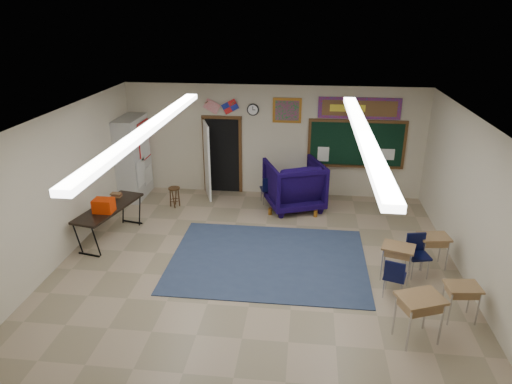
# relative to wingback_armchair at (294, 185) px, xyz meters

# --- Properties ---
(floor) EXTENTS (9.00, 9.00, 0.00)m
(floor) POSITION_rel_wingback_armchair_xyz_m (-0.62, -3.56, -0.63)
(floor) COLOR gray
(floor) RESTS_ON ground
(back_wall) EXTENTS (8.00, 0.04, 3.00)m
(back_wall) POSITION_rel_wingback_armchair_xyz_m (-0.62, 0.94, 0.87)
(back_wall) COLOR beige
(back_wall) RESTS_ON floor
(left_wall) EXTENTS (0.04, 9.00, 3.00)m
(left_wall) POSITION_rel_wingback_armchair_xyz_m (-4.62, -3.56, 0.87)
(left_wall) COLOR beige
(left_wall) RESTS_ON floor
(right_wall) EXTENTS (0.04, 9.00, 3.00)m
(right_wall) POSITION_rel_wingback_armchair_xyz_m (3.38, -3.56, 0.87)
(right_wall) COLOR beige
(right_wall) RESTS_ON floor
(ceiling) EXTENTS (8.00, 9.00, 0.04)m
(ceiling) POSITION_rel_wingback_armchair_xyz_m (-0.62, -3.56, 2.37)
(ceiling) COLOR silver
(ceiling) RESTS_ON back_wall
(area_rug) EXTENTS (4.00, 3.00, 0.02)m
(area_rug) POSITION_rel_wingback_armchair_xyz_m (-0.42, -2.76, -0.62)
(area_rug) COLOR #2E3B58
(area_rug) RESTS_ON floor
(fluorescent_strips) EXTENTS (3.86, 6.00, 0.10)m
(fluorescent_strips) POSITION_rel_wingback_armchair_xyz_m (-0.62, -3.56, 2.31)
(fluorescent_strips) COLOR white
(fluorescent_strips) RESTS_ON ceiling
(doorway) EXTENTS (1.10, 0.89, 2.16)m
(doorway) POSITION_rel_wingback_armchair_xyz_m (-2.12, 0.79, 0.43)
(doorway) COLOR black
(doorway) RESTS_ON back_wall
(chalkboard) EXTENTS (2.55, 0.14, 1.30)m
(chalkboard) POSITION_rel_wingback_armchair_xyz_m (1.58, 0.90, 0.84)
(chalkboard) COLOR #4F3016
(chalkboard) RESTS_ON back_wall
(bulletin_board) EXTENTS (2.10, 0.05, 0.55)m
(bulletin_board) POSITION_rel_wingback_armchair_xyz_m (1.58, 0.90, 1.82)
(bulletin_board) COLOR #B40F1F
(bulletin_board) RESTS_ON back_wall
(framed_art_print) EXTENTS (0.75, 0.05, 0.65)m
(framed_art_print) POSITION_rel_wingback_armchair_xyz_m (-0.27, 0.90, 1.72)
(framed_art_print) COLOR #A0641F
(framed_art_print) RESTS_ON back_wall
(wall_clock) EXTENTS (0.32, 0.05, 0.32)m
(wall_clock) POSITION_rel_wingback_armchair_xyz_m (-1.17, 0.90, 1.72)
(wall_clock) COLOR black
(wall_clock) RESTS_ON back_wall
(wall_flags) EXTENTS (1.16, 0.06, 0.70)m
(wall_flags) POSITION_rel_wingback_armchair_xyz_m (-2.02, 0.88, 1.85)
(wall_flags) COLOR red
(wall_flags) RESTS_ON back_wall
(storage_cabinet) EXTENTS (0.59, 1.25, 2.20)m
(storage_cabinet) POSITION_rel_wingback_armchair_xyz_m (-4.33, 0.29, 0.47)
(storage_cabinet) COLOR #B0B0AC
(storage_cabinet) RESTS_ON floor
(wingback_armchair) EXTENTS (1.74, 1.76, 1.25)m
(wingback_armchair) POSITION_rel_wingback_armchair_xyz_m (0.00, 0.00, 0.00)
(wingback_armchair) COLOR black
(wingback_armchair) RESTS_ON floor
(student_chair_reading) EXTENTS (0.48, 0.48, 0.76)m
(student_chair_reading) POSITION_rel_wingback_armchair_xyz_m (-0.70, 0.21, -0.25)
(student_chair_reading) COLOR black
(student_chair_reading) RESTS_ON floor
(student_chair_desk_a) EXTENTS (0.49, 0.49, 0.78)m
(student_chair_desk_a) POSITION_rel_wingback_armchair_xyz_m (1.93, -3.75, -0.24)
(student_chair_desk_a) COLOR black
(student_chair_desk_a) RESTS_ON floor
(student_chair_desk_b) EXTENTS (0.50, 0.50, 0.83)m
(student_chair_desk_b) POSITION_rel_wingback_armchair_xyz_m (2.49, -3.01, -0.21)
(student_chair_desk_b) COLOR black
(student_chair_desk_b) RESTS_ON floor
(student_desk_front_left) EXTENTS (0.69, 0.59, 0.70)m
(student_desk_front_left) POSITION_rel_wingback_armchair_xyz_m (2.07, -3.17, -0.23)
(student_desk_front_left) COLOR #9E7A49
(student_desk_front_left) RESTS_ON floor
(student_desk_front_right) EXTENTS (0.63, 0.51, 0.69)m
(student_desk_front_right) POSITION_rel_wingback_armchair_xyz_m (2.84, -2.64, -0.24)
(student_desk_front_right) COLOR #9E7A49
(student_desk_front_right) RESTS_ON floor
(student_desk_back_left) EXTENTS (0.80, 0.71, 0.80)m
(student_desk_back_left) POSITION_rel_wingback_armchair_xyz_m (2.09, -4.92, -0.18)
(student_desk_back_left) COLOR #9E7A49
(student_desk_back_left) RESTS_ON floor
(student_desk_back_right) EXTENTS (0.58, 0.46, 0.65)m
(student_desk_back_right) POSITION_rel_wingback_armchair_xyz_m (2.91, -4.31, -0.26)
(student_desk_back_right) COLOR #9E7A49
(student_desk_back_right) RESTS_ON floor
(folding_table) EXTENTS (1.00, 1.96, 1.06)m
(folding_table) POSITION_rel_wingback_armchair_xyz_m (-4.01, -2.20, -0.20)
(folding_table) COLOR black
(folding_table) RESTS_ON floor
(wooden_stool) EXTENTS (0.30, 0.30, 0.52)m
(wooden_stool) POSITION_rel_wingback_armchair_xyz_m (-3.09, -0.30, -0.35)
(wooden_stool) COLOR #442D14
(wooden_stool) RESTS_ON floor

